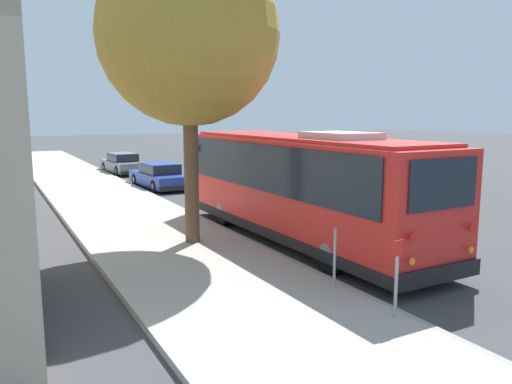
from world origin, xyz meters
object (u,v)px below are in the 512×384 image
shuttle_bus (300,183)px  sign_post_far (335,258)px  street_tree (187,22)px  sign_post_near (396,278)px  parked_sedan_gray (122,164)px  parked_sedan_blue (159,176)px

shuttle_bus → sign_post_far: size_ratio=8.38×
street_tree → sign_post_near: street_tree is taller
shuttle_bus → parked_sedan_gray: 19.63m
parked_sedan_blue → street_tree: street_tree is taller
sign_post_near → sign_post_far: sign_post_near is taller
shuttle_bus → street_tree: 5.42m
parked_sedan_gray → sign_post_far: (-23.62, 1.33, 0.18)m
street_tree → sign_post_near: size_ratio=6.29×
sign_post_far → sign_post_near: bearing=-180.0°
shuttle_bus → parked_sedan_blue: 12.48m
shuttle_bus → sign_post_far: shuttle_bus is taller
parked_sedan_blue → sign_post_far: 16.52m
street_tree → parked_sedan_blue: bearing=-13.3°
parked_sedan_blue → sign_post_far: size_ratio=3.80×
parked_sedan_blue → sign_post_far: bearing=171.8°
parked_sedan_gray → sign_post_near: size_ratio=3.29×
shuttle_bus → street_tree: size_ratio=1.18×
shuttle_bus → parked_sedan_gray: bearing=0.7°
street_tree → sign_post_far: bearing=-166.6°
shuttle_bus → street_tree: bearing=70.0°
street_tree → shuttle_bus: bearing=-109.4°
parked_sedan_gray → sign_post_far: bearing=172.9°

